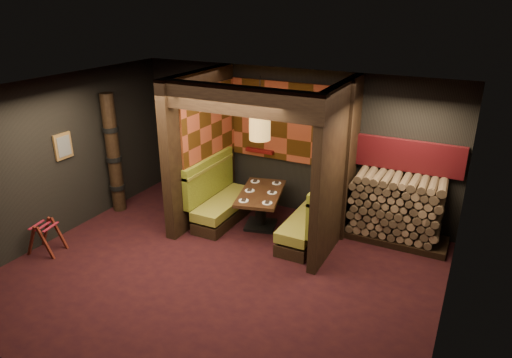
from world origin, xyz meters
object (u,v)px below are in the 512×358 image
object	(u,v)px
booth_bench_left	(220,201)
booth_bench_right	(312,221)
luggage_rack	(45,236)
firewood_stack	(400,210)
pendant_lamp	(260,127)
totem_column	(113,155)
dining_table	(261,203)

from	to	relation	value
booth_bench_left	booth_bench_right	distance (m)	1.89
luggage_rack	firewood_stack	distance (m)	6.11
luggage_rack	firewood_stack	world-z (taller)	firewood_stack
pendant_lamp	luggage_rack	xyz separation A→B (m)	(-2.85, -2.44, -1.66)
luggage_rack	pendant_lamp	bearing A→B (deg)	40.54
booth_bench_left	firewood_stack	bearing A→B (deg)	12.17
booth_bench_right	firewood_stack	world-z (taller)	firewood_stack
totem_column	pendant_lamp	bearing A→B (deg)	11.34
dining_table	firewood_stack	world-z (taller)	firewood_stack
pendant_lamp	totem_column	size ratio (longest dim) A/B	0.46
totem_column	firewood_stack	world-z (taller)	totem_column
dining_table	totem_column	xyz separation A→B (m)	(-2.93, -0.64, 0.70)
booth_bench_left	totem_column	world-z (taller)	totem_column
pendant_lamp	totem_column	distance (m)	3.09
dining_table	firewood_stack	xyz separation A→B (m)	(2.41, 0.61, 0.13)
booth_bench_right	firewood_stack	bearing A→B (deg)	27.35
firewood_stack	totem_column	bearing A→B (deg)	-166.81
booth_bench_left	booth_bench_right	world-z (taller)	same
booth_bench_right	luggage_rack	world-z (taller)	booth_bench_right
booth_bench_left	totem_column	distance (m)	2.30
dining_table	firewood_stack	bearing A→B (deg)	14.28
booth_bench_right	luggage_rack	distance (m)	4.58
pendant_lamp	luggage_rack	distance (m)	4.10
pendant_lamp	totem_column	xyz separation A→B (m)	(-2.93, -0.59, -0.78)
pendant_lamp	booth_bench_left	bearing A→B (deg)	-177.47
booth_bench_right	pendant_lamp	world-z (taller)	pendant_lamp
booth_bench_left	dining_table	xyz separation A→B (m)	(0.84, 0.09, 0.08)
firewood_stack	booth_bench_right	bearing A→B (deg)	-152.65
booth_bench_left	dining_table	world-z (taller)	booth_bench_left
luggage_rack	booth_bench_right	bearing A→B (deg)	31.58
totem_column	firewood_stack	bearing A→B (deg)	13.19
booth_bench_right	totem_column	size ratio (longest dim) A/B	0.67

